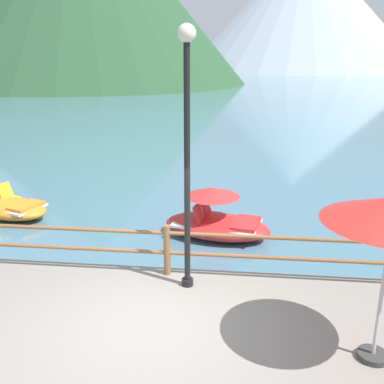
# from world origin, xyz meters

# --- Properties ---
(ground_plane) EXTENTS (200.00, 200.00, 0.00)m
(ground_plane) POSITION_xyz_m (0.00, 40.00, 0.00)
(ground_plane) COLOR #477084
(dock_railing) EXTENTS (23.92, 0.12, 0.95)m
(dock_railing) POSITION_xyz_m (0.00, 1.55, 0.99)
(dock_railing) COLOR brown
(dock_railing) RESTS_ON promenade_dock
(lamp_post) EXTENTS (0.28, 0.28, 4.27)m
(lamp_post) POSITION_xyz_m (0.42, 1.19, 2.96)
(lamp_post) COLOR black
(lamp_post) RESTS_ON promenade_dock
(pedal_boat_0) EXTENTS (2.69, 1.99, 0.84)m
(pedal_boat_0) POSITION_xyz_m (-4.96, 5.07, 0.26)
(pedal_boat_0) COLOR orange
(pedal_boat_0) RESTS_ON ground
(pedal_boat_1) EXTENTS (2.82, 1.90, 1.23)m
(pedal_boat_1) POSITION_xyz_m (0.74, 4.34, 0.40)
(pedal_boat_1) COLOR red
(pedal_boat_1) RESTS_ON ground
(distant_peak) EXTENTS (64.33, 64.33, 33.31)m
(distant_peak) POSITION_xyz_m (16.67, 124.16, 16.65)
(distant_peak) COLOR #9EADBC
(distant_peak) RESTS_ON ground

